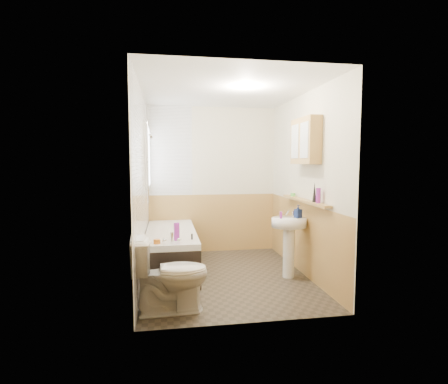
% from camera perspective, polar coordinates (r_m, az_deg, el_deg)
% --- Properties ---
extents(floor, '(2.80, 2.80, 0.00)m').
position_cam_1_polar(floor, '(4.92, 0.29, -13.63)').
color(floor, '#2E2820').
rests_on(floor, ground).
extents(ceiling, '(2.80, 2.80, 0.00)m').
position_cam_1_polar(ceiling, '(4.75, 0.31, 16.28)').
color(ceiling, white).
rests_on(ceiling, ground).
extents(wall_back, '(2.20, 0.02, 2.50)m').
position_cam_1_polar(wall_back, '(6.06, -1.94, 1.96)').
color(wall_back, beige).
rests_on(wall_back, ground).
extents(wall_front, '(2.20, 0.02, 2.50)m').
position_cam_1_polar(wall_front, '(3.29, 4.41, -0.58)').
color(wall_front, beige).
rests_on(wall_front, ground).
extents(wall_left, '(0.02, 2.80, 2.50)m').
position_cam_1_polar(wall_left, '(4.62, -13.41, 0.88)').
color(wall_left, beige).
rests_on(wall_left, ground).
extents(wall_right, '(0.02, 2.80, 2.50)m').
position_cam_1_polar(wall_right, '(4.98, 13.00, 1.18)').
color(wall_right, beige).
rests_on(wall_right, ground).
extents(wainscot_right, '(0.01, 2.80, 1.00)m').
position_cam_1_polar(wainscot_right, '(5.07, 12.60, -7.31)').
color(wainscot_right, tan).
rests_on(wainscot_right, wall_right).
extents(wainscot_front, '(2.20, 0.01, 1.00)m').
position_cam_1_polar(wainscot_front, '(3.47, 4.24, -12.97)').
color(wainscot_front, tan).
rests_on(wainscot_front, wall_front).
extents(wainscot_back, '(2.20, 0.01, 1.00)m').
position_cam_1_polar(wainscot_back, '(6.13, -1.89, -5.08)').
color(wainscot_back, tan).
rests_on(wainscot_back, wall_back).
extents(tile_cladding_left, '(0.01, 2.80, 2.50)m').
position_cam_1_polar(tile_cladding_left, '(4.62, -13.14, 0.89)').
color(tile_cladding_left, white).
rests_on(tile_cladding_left, wall_left).
extents(tile_return_back, '(0.75, 0.01, 1.50)m').
position_cam_1_polar(tile_return_back, '(5.98, -8.87, 6.65)').
color(tile_return_back, white).
rests_on(tile_return_back, wall_back).
extents(window, '(0.03, 0.79, 0.99)m').
position_cam_1_polar(window, '(5.55, -12.32, 5.70)').
color(window, white).
rests_on(window, wall_left).
extents(bathtub, '(0.70, 1.83, 0.71)m').
position_cam_1_polar(bathtub, '(5.21, -8.62, -9.20)').
color(bathtub, black).
rests_on(bathtub, floor).
extents(shower_riser, '(0.10, 0.08, 1.21)m').
position_cam_1_polar(shower_riser, '(5.20, -12.23, 5.62)').
color(shower_riser, silver).
rests_on(shower_riser, wall_left).
extents(toilet, '(0.83, 0.50, 0.79)m').
position_cam_1_polar(toilet, '(3.78, -8.80, -13.18)').
color(toilet, white).
rests_on(toilet, floor).
extents(sink, '(0.48, 0.39, 0.92)m').
position_cam_1_polar(sink, '(4.83, 10.55, -6.89)').
color(sink, white).
rests_on(sink, floor).
extents(pine_shelf, '(0.10, 1.42, 0.03)m').
position_cam_1_polar(pine_shelf, '(4.81, 12.98, -1.36)').
color(pine_shelf, tan).
rests_on(pine_shelf, wall_right).
extents(medicine_cabinet, '(0.17, 0.66, 0.60)m').
position_cam_1_polar(medicine_cabinet, '(4.72, 13.13, 8.12)').
color(medicine_cabinet, tan).
rests_on(medicine_cabinet, wall_right).
extents(foam_can, '(0.06, 0.06, 0.19)m').
position_cam_1_polar(foam_can, '(4.40, 15.14, -0.57)').
color(foam_can, purple).
rests_on(foam_can, pine_shelf).
extents(green_bottle, '(0.05, 0.05, 0.25)m').
position_cam_1_polar(green_bottle, '(4.50, 14.55, -0.01)').
color(green_bottle, black).
rests_on(green_bottle, pine_shelf).
extents(black_jar, '(0.09, 0.09, 0.05)m').
position_cam_1_polar(black_jar, '(5.20, 11.19, -0.43)').
color(black_jar, '#59C647').
rests_on(black_jar, pine_shelf).
extents(soap_bottle, '(0.13, 0.19, 0.08)m').
position_cam_1_polar(soap_bottle, '(4.79, 11.99, -3.69)').
color(soap_bottle, navy).
rests_on(soap_bottle, sink).
extents(clear_bottle, '(0.03, 0.03, 0.09)m').
position_cam_1_polar(clear_bottle, '(4.70, 9.28, -3.73)').
color(clear_bottle, purple).
rests_on(clear_bottle, sink).
extents(blue_gel, '(0.07, 0.06, 0.23)m').
position_cam_1_polar(blue_gel, '(4.48, -7.74, -6.43)').
color(blue_gel, purple).
rests_on(blue_gel, bathtub).
extents(cream_jar, '(0.11, 0.11, 0.05)m').
position_cam_1_polar(cream_jar, '(4.37, -10.89, -7.94)').
color(cream_jar, orange).
rests_on(cream_jar, bathtub).
extents(orange_bottle, '(0.03, 0.03, 0.07)m').
position_cam_1_polar(orange_bottle, '(4.54, -5.25, -7.26)').
color(orange_bottle, black).
rests_on(orange_bottle, bathtub).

